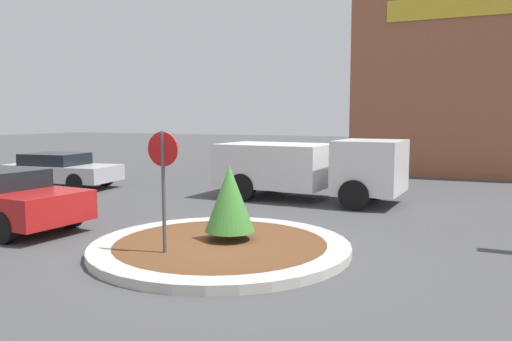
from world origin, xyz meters
name	(u,v)px	position (x,y,z in m)	size (l,w,h in m)	color
ground_plane	(221,251)	(0.00, 0.00, 0.00)	(120.00, 120.00, 0.00)	#474749
traffic_island	(221,247)	(0.00, 0.00, 0.09)	(5.06, 5.06, 0.17)	#BCB7AD
stop_sign	(163,173)	(-0.59, -1.05, 1.61)	(0.62, 0.07, 2.37)	#4C4C51
island_shrub	(230,198)	(0.07, 0.27, 1.01)	(0.99, 0.99, 1.50)	brown
utility_truck	(308,166)	(-0.28, 6.49, 1.08)	(5.88, 2.67, 1.93)	silver
storefront_building	(476,88)	(4.46, 17.30, 4.00)	(10.50, 6.07, 7.99)	#93563D
parked_sedan_silver	(59,170)	(-9.63, 5.51, 0.67)	(4.44, 2.31, 1.28)	#B7B7BC
parked_sedan_red	(0,198)	(-5.65, -0.30, 0.72)	(4.39, 2.24, 1.39)	#B21919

